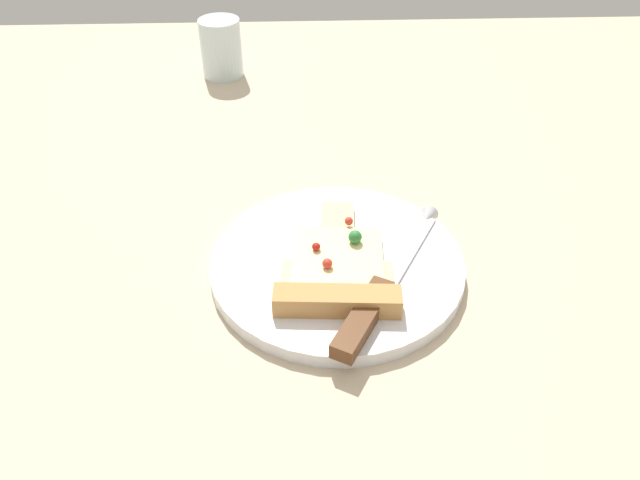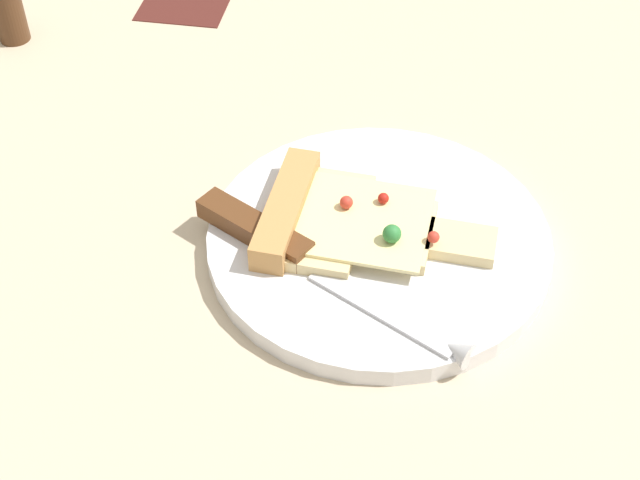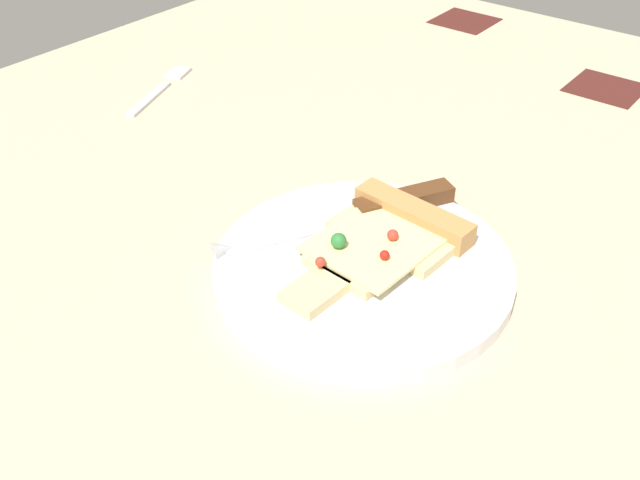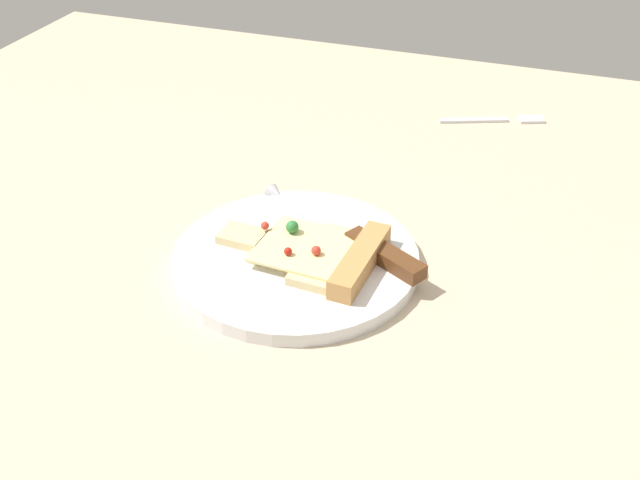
{
  "view_description": "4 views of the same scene",
  "coord_description": "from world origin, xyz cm",
  "px_view_note": "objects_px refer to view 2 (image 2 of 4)",
  "views": [
    {
      "loc": [
        -3.34,
        49.12,
        44.07
      ],
      "look_at": [
        -5.24,
        0.08,
        4.22
      ],
      "focal_mm": 35.29,
      "sensor_mm": 36.0,
      "label": 1
    },
    {
      "loc": [
        -57.81,
        -3.91,
        50.94
      ],
      "look_at": [
        -9.12,
        4.21,
        2.27
      ],
      "focal_mm": 52.15,
      "sensor_mm": 36.0,
      "label": 2
    },
    {
      "loc": [
        20.43,
        -40.67,
        40.27
      ],
      "look_at": [
        -10.82,
        -1.26,
        2.86
      ],
      "focal_mm": 40.14,
      "sensor_mm": 36.0,
      "label": 3
    },
    {
      "loc": [
        55.24,
        24.76,
        48.89
      ],
      "look_at": [
        -7.49,
        2.57,
        3.6
      ],
      "focal_mm": 43.19,
      "sensor_mm": 36.0,
      "label": 4
    }
  ],
  "objects_px": {
    "knife": "(302,257)",
    "pepper_shaker": "(9,14)",
    "pizza_slice": "(342,221)",
    "plate": "(375,241)"
  },
  "relations": [
    {
      "from": "knife",
      "to": "pepper_shaker",
      "type": "height_order",
      "value": "pepper_shaker"
    },
    {
      "from": "pizza_slice",
      "to": "pepper_shaker",
      "type": "height_order",
      "value": "pepper_shaker"
    },
    {
      "from": "pizza_slice",
      "to": "knife",
      "type": "bearing_deg",
      "value": -26.22
    },
    {
      "from": "pizza_slice",
      "to": "pepper_shaker",
      "type": "xyz_separation_m",
      "value": [
        0.23,
        0.37,
        0.0
      ]
    },
    {
      "from": "pepper_shaker",
      "to": "pizza_slice",
      "type": "bearing_deg",
      "value": -122.54
    },
    {
      "from": "plate",
      "to": "pepper_shaker",
      "type": "relative_size",
      "value": 4.75
    },
    {
      "from": "knife",
      "to": "pepper_shaker",
      "type": "xyz_separation_m",
      "value": [
        0.28,
        0.34,
        0.01
      ]
    },
    {
      "from": "pizza_slice",
      "to": "pepper_shaker",
      "type": "bearing_deg",
      "value": -118.91
    },
    {
      "from": "pizza_slice",
      "to": "knife",
      "type": "distance_m",
      "value": 0.05
    },
    {
      "from": "pepper_shaker",
      "to": "knife",
      "type": "bearing_deg",
      "value": -128.84
    }
  ]
}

